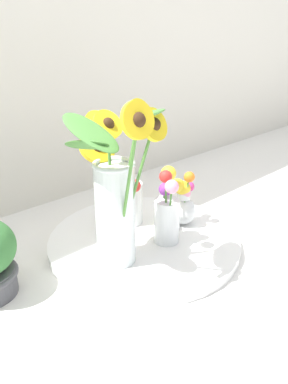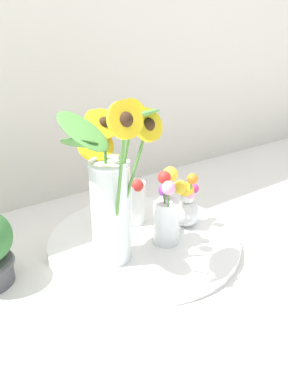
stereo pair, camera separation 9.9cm
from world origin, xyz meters
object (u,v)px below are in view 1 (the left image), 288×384
serving_tray (144,241)px  mason_jar_sunflowers (115,193)px  vase_small_back (127,198)px  vase_small_center (167,211)px  vase_bulb_right (183,202)px

serving_tray → mason_jar_sunflowers: size_ratio=1.27×
serving_tray → vase_small_back: 0.14m
mason_jar_sunflowers → vase_small_back: size_ratio=1.98×
vase_small_center → vase_small_back: vase_small_back is taller
vase_small_center → vase_small_back: bearing=93.4°
vase_small_center → serving_tray: bearing=122.7°
vase_small_back → mason_jar_sunflowers: bearing=-137.1°
serving_tray → vase_small_back: size_ratio=2.50×
vase_small_center → vase_bulb_right: size_ratio=1.26×
mason_jar_sunflowers → vase_bulb_right: 0.29m
serving_tray → vase_small_center: bearing=-57.3°
mason_jar_sunflowers → vase_small_back: 0.23m
mason_jar_sunflowers → vase_bulb_right: (0.26, 0.02, -0.12)m
vase_small_center → vase_bulb_right: (0.11, 0.04, -0.02)m
vase_small_center → mason_jar_sunflowers: bearing=174.4°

